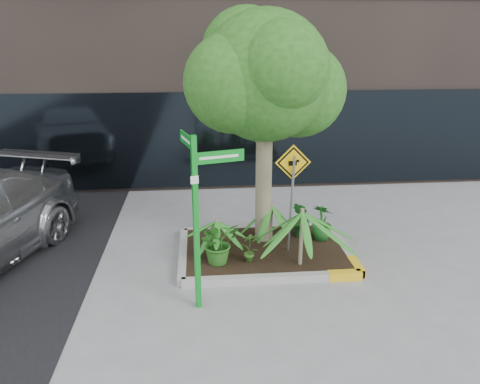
{
  "coord_description": "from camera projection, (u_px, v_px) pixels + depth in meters",
  "views": [
    {
      "loc": [
        -1.03,
        -8.0,
        4.2
      ],
      "look_at": [
        -0.29,
        0.2,
        1.37
      ],
      "focal_mm": 35.0,
      "sensor_mm": 36.0,
      "label": 1
    }
  ],
  "objects": [
    {
      "name": "tree",
      "position": [
        265.0,
        76.0,
        8.61
      ],
      "size": [
        3.12,
        2.77,
        4.68
      ],
      "color": "gray",
      "rests_on": "ground"
    },
    {
      "name": "shrub_a",
      "position": [
        219.0,
        242.0,
        8.54
      ],
      "size": [
        0.92,
        0.92,
        0.81
      ],
      "primitive_type": "imported",
      "rotation": [
        0.0,
        0.0,
        0.32
      ],
      "color": "#27631C",
      "rests_on": "planter"
    },
    {
      "name": "shrub_c",
      "position": [
        250.0,
        247.0,
        8.59
      ],
      "size": [
        0.35,
        0.35,
        0.61
      ],
      "primitive_type": "imported",
      "rotation": [
        0.0,
        0.0,
        3.24
      ],
      "color": "#32631E",
      "rests_on": "planter"
    },
    {
      "name": "palm_back",
      "position": [
        271.0,
        205.0,
        9.47
      ],
      "size": [
        0.87,
        0.87,
        0.97
      ],
      "color": "gray",
      "rests_on": "ground"
    },
    {
      "name": "shrub_b",
      "position": [
        322.0,
        222.0,
        9.51
      ],
      "size": [
        0.6,
        0.6,
        0.76
      ],
      "primitive_type": "imported",
      "rotation": [
        0.0,
        0.0,
        2.44
      ],
      "color": "#1B5C1D",
      "rests_on": "planter"
    },
    {
      "name": "palm_front",
      "position": [
        302.0,
        212.0,
        8.27
      ],
      "size": [
        1.22,
        1.22,
        1.36
      ],
      "color": "gray",
      "rests_on": "ground"
    },
    {
      "name": "palm_left",
      "position": [
        217.0,
        221.0,
        8.85
      ],
      "size": [
        0.78,
        0.78,
        0.87
      ],
      "color": "gray",
      "rests_on": "ground"
    },
    {
      "name": "ground",
      "position": [
        256.0,
        262.0,
        8.99
      ],
      "size": [
        80.0,
        80.0,
        0.0
      ],
      "primitive_type": "plane",
      "color": "gray",
      "rests_on": "ground"
    },
    {
      "name": "cattle_sign",
      "position": [
        292.0,
        182.0,
        8.54
      ],
      "size": [
        0.66,
        0.3,
        2.14
      ],
      "rotation": [
        0.0,
        0.0,
        0.02
      ],
      "color": "slate",
      "rests_on": "ground"
    },
    {
      "name": "planter",
      "position": [
        266.0,
        251.0,
        9.23
      ],
      "size": [
        3.35,
        2.36,
        0.15
      ],
      "color": "#9E9E99",
      "rests_on": "ground"
    },
    {
      "name": "shrub_d",
      "position": [
        302.0,
        219.0,
        9.61
      ],
      "size": [
        0.48,
        0.48,
        0.78
      ],
      "primitive_type": "imported",
      "rotation": [
        0.0,
        0.0,
        4.83
      ],
      "color": "#18551E",
      "rests_on": "planter"
    },
    {
      "name": "street_sign_post",
      "position": [
        198.0,
        204.0,
        7.04
      ],
      "size": [
        0.96,
        0.81,
        2.81
      ],
      "rotation": [
        0.0,
        0.0,
        0.27
      ],
      "color": "#0D9321",
      "rests_on": "ground"
    }
  ]
}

